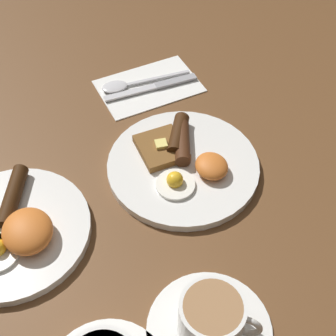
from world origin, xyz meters
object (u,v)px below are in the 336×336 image
breakfast_plate_far (13,230)px  teacup_near (211,321)px  breakfast_plate_near (183,163)px  knife (156,86)px  spoon (124,85)px

breakfast_plate_far → teacup_near: bearing=-141.6°
breakfast_plate_near → knife: 0.22m
knife → spoon: (0.03, 0.06, 0.00)m
knife → teacup_near: bearing=77.4°
breakfast_plate_near → teacup_near: teacup_near is taller
breakfast_plate_near → knife: breakfast_plate_near is taller
breakfast_plate_near → teacup_near: 0.29m
breakfast_plate_near → spoon: bearing=4.2°
breakfast_plate_far → teacup_near: (-0.26, -0.21, 0.02)m
spoon → breakfast_plate_near: bearing=99.5°
breakfast_plate_far → spoon: bearing=-46.9°
breakfast_plate_near → breakfast_plate_far: (-0.02, 0.30, 0.00)m
spoon → knife: bearing=159.5°
knife → breakfast_plate_near: bearing=81.4°
breakfast_plate_near → spoon: size_ratio=1.39×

